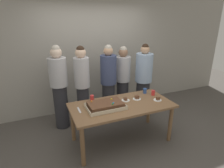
% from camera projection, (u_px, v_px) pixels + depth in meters
% --- Properties ---
extents(ground_plane, '(12.00, 12.00, 0.00)m').
position_uv_depth(ground_plane, '(121.00, 140.00, 3.61)').
color(ground_plane, '#4C4742').
extents(interior_back_panel, '(8.00, 0.12, 3.00)m').
position_uv_depth(interior_back_panel, '(93.00, 48.00, 4.49)').
color(interior_back_panel, '#9E998E').
rests_on(interior_back_panel, ground_plane).
extents(party_table, '(1.80, 0.87, 0.75)m').
position_uv_depth(party_table, '(122.00, 109.00, 3.38)').
color(party_table, brown).
rests_on(party_table, ground_plane).
extents(sheet_cake, '(0.64, 0.41, 0.12)m').
position_uv_depth(sheet_cake, '(106.00, 105.00, 3.21)').
color(sheet_cake, beige).
rests_on(sheet_cake, party_table).
extents(plated_slice_near_left, '(0.15, 0.15, 0.07)m').
position_uv_depth(plated_slice_near_left, '(137.00, 98.00, 3.56)').
color(plated_slice_near_left, white).
rests_on(plated_slice_near_left, party_table).
extents(plated_slice_near_right, '(0.15, 0.15, 0.06)m').
position_uv_depth(plated_slice_near_right, '(126.00, 100.00, 3.49)').
color(plated_slice_near_right, white).
rests_on(plated_slice_near_right, party_table).
extents(plated_slice_far_left, '(0.15, 0.15, 0.07)m').
position_uv_depth(plated_slice_far_left, '(158.00, 99.00, 3.51)').
color(plated_slice_far_left, white).
rests_on(plated_slice_far_left, party_table).
extents(drink_cup_nearest, '(0.07, 0.07, 0.10)m').
position_uv_depth(drink_cup_nearest, '(92.00, 98.00, 3.50)').
color(drink_cup_nearest, red).
rests_on(drink_cup_nearest, party_table).
extents(drink_cup_middle, '(0.07, 0.07, 0.10)m').
position_uv_depth(drink_cup_middle, '(153.00, 93.00, 3.73)').
color(drink_cup_middle, red).
rests_on(drink_cup_middle, party_table).
extents(drink_cup_far_end, '(0.07, 0.07, 0.10)m').
position_uv_depth(drink_cup_far_end, '(145.00, 91.00, 3.82)').
color(drink_cup_far_end, '#2D5199').
rests_on(drink_cup_far_end, party_table).
extents(cake_server_utensil, '(0.03, 0.20, 0.01)m').
position_uv_depth(cake_server_utensil, '(79.00, 110.00, 3.14)').
color(cake_server_utensil, silver).
rests_on(cake_server_utensil, party_table).
extents(person_serving_front, '(0.34, 0.34, 1.60)m').
position_uv_depth(person_serving_front, '(123.00, 80.00, 4.37)').
color(person_serving_front, '#28282D').
rests_on(person_serving_front, ground_plane).
extents(person_green_shirt_behind, '(0.30, 0.30, 1.70)m').
position_uv_depth(person_green_shirt_behind, '(82.00, 86.00, 3.81)').
color(person_green_shirt_behind, '#28282D').
rests_on(person_green_shirt_behind, ground_plane).
extents(person_striped_tie_right, '(0.35, 0.35, 1.72)m').
position_uv_depth(person_striped_tie_right, '(59.00, 87.00, 3.76)').
color(person_striped_tie_right, '#28282D').
rests_on(person_striped_tie_right, ground_plane).
extents(person_far_right_suit, '(0.38, 0.38, 1.66)m').
position_uv_depth(person_far_right_suit, '(143.00, 80.00, 4.31)').
color(person_far_right_suit, '#28282D').
rests_on(person_far_right_suit, ground_plane).
extents(person_left_edge_reaching, '(0.34, 0.34, 1.68)m').
position_uv_depth(person_left_edge_reaching, '(108.00, 83.00, 4.07)').
color(person_left_edge_reaching, '#28282D').
rests_on(person_left_edge_reaching, ground_plane).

